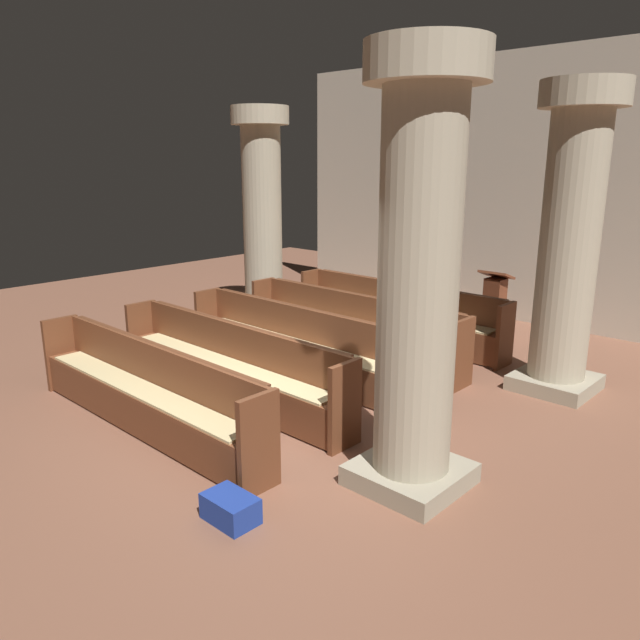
{
  "coord_description": "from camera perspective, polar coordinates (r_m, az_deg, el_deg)",
  "views": [
    {
      "loc": [
        4.41,
        -4.0,
        2.79
      ],
      "look_at": [
        -0.79,
        1.58,
        0.75
      ],
      "focal_mm": 34.19,
      "sensor_mm": 36.0,
      "label": 1
    }
  ],
  "objects": [
    {
      "name": "pillar_aisle_side",
      "position": [
        7.74,
        22.34,
        7.13
      ],
      "size": [
        0.98,
        0.98,
        3.62
      ],
      "color": "#9F967E",
      "rests_on": "ground"
    },
    {
      "name": "pew_row_4",
      "position": [
        6.64,
        -16.15,
        -6.02
      ],
      "size": [
        3.72,
        0.46,
        0.9
      ],
      "color": "brown",
      "rests_on": "ground"
    },
    {
      "name": "back_wall",
      "position": [
        11.02,
        19.76,
        11.3
      ],
      "size": [
        10.0,
        0.16,
        4.5
      ],
      "primitive_type": "cube",
      "color": "beige",
      "rests_on": "ground"
    },
    {
      "name": "kneeler_box_blue",
      "position": [
        5.08,
        -8.38,
        -17.05
      ],
      "size": [
        0.44,
        0.29,
        0.22
      ],
      "primitive_type": "cube",
      "color": "navy",
      "rests_on": "ground"
    },
    {
      "name": "pew_row_2",
      "position": [
        7.93,
        -2.33,
        -2.01
      ],
      "size": [
        3.72,
        0.47,
        0.9
      ],
      "color": "brown",
      "rests_on": "ground"
    },
    {
      "name": "lectern",
      "position": [
        10.09,
        15.96,
        0.99
      ],
      "size": [
        0.48,
        0.45,
        1.08
      ],
      "color": "#562B1A",
      "rests_on": "ground"
    },
    {
      "name": "pillar_far_side",
      "position": [
        10.79,
        -5.44,
        10.08
      ],
      "size": [
        0.98,
        0.98,
        3.62
      ],
      "color": "#9F967E",
      "rests_on": "ground"
    },
    {
      "name": "pew_row_0",
      "position": [
        9.56,
        7.18,
        0.85
      ],
      "size": [
        3.72,
        0.46,
        0.9
      ],
      "color": "brown",
      "rests_on": "ground"
    },
    {
      "name": "ground_plane",
      "position": [
        6.58,
        -4.39,
        -10.17
      ],
      "size": [
        19.2,
        19.2,
        0.0
      ],
      "primitive_type": "plane",
      "color": "brown"
    },
    {
      "name": "pew_row_3",
      "position": [
        7.23,
        -8.61,
        -3.86
      ],
      "size": [
        3.72,
        0.46,
        0.9
      ],
      "color": "brown",
      "rests_on": "ground"
    },
    {
      "name": "pew_row_1",
      "position": [
        8.71,
        2.87,
        -0.45
      ],
      "size": [
        3.72,
        0.46,
        0.9
      ],
      "color": "brown",
      "rests_on": "ground"
    },
    {
      "name": "hymn_book",
      "position": [
        9.8,
        6.41,
        3.83
      ],
      "size": [
        0.15,
        0.2,
        0.03
      ],
      "primitive_type": "cube",
      "color": "navy",
      "rests_on": "pew_row_0"
    },
    {
      "name": "pillar_aisle_rear",
      "position": [
        4.98,
        9.2,
        4.3
      ],
      "size": [
        0.96,
        0.96,
        3.62
      ],
      "color": "#9F967E",
      "rests_on": "ground"
    }
  ]
}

